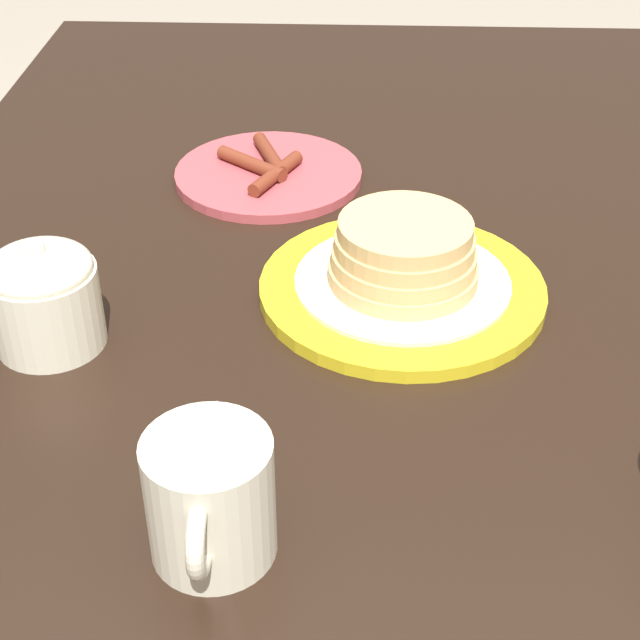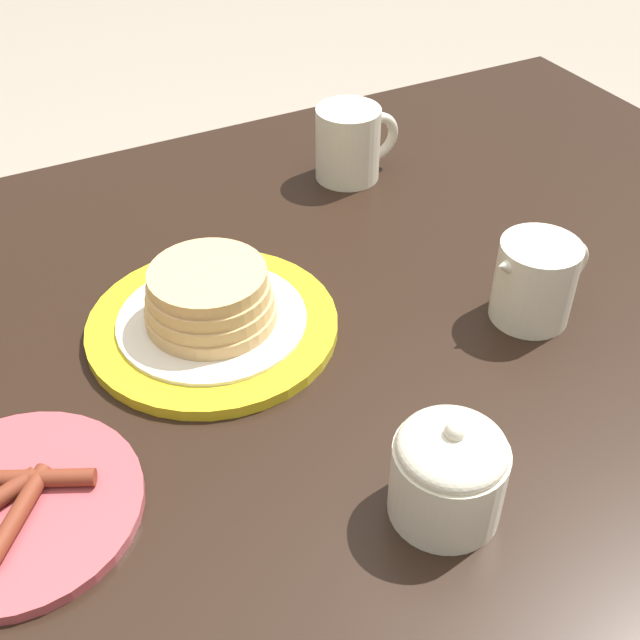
# 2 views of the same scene
# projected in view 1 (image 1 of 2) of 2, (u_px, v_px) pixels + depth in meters

# --- Properties ---
(dining_table) EXTENTS (1.43, 0.87, 0.73)m
(dining_table) POSITION_uv_depth(u_px,v_px,m) (357.00, 407.00, 0.89)
(dining_table) COLOR black
(dining_table) RESTS_ON ground_plane
(pancake_plate) EXTENTS (0.24, 0.24, 0.07)m
(pancake_plate) POSITION_uv_depth(u_px,v_px,m) (403.00, 271.00, 0.82)
(pancake_plate) COLOR gold
(pancake_plate) RESTS_ON dining_table
(side_plate_bacon) EXTENTS (0.19, 0.19, 0.02)m
(side_plate_bacon) POSITION_uv_depth(u_px,v_px,m) (268.00, 173.00, 1.01)
(side_plate_bacon) COLOR #B2474C
(side_plate_bacon) RESTS_ON dining_table
(creamer_pitcher) EXTENTS (0.12, 0.08, 0.09)m
(creamer_pitcher) POSITION_uv_depth(u_px,v_px,m) (210.00, 495.00, 0.58)
(creamer_pitcher) COLOR beige
(creamer_pitcher) RESTS_ON dining_table
(sugar_bowl) EXTENTS (0.09, 0.09, 0.09)m
(sugar_bowl) POSITION_uv_depth(u_px,v_px,m) (44.00, 296.00, 0.75)
(sugar_bowl) COLOR beige
(sugar_bowl) RESTS_ON dining_table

